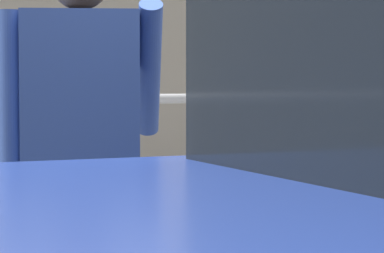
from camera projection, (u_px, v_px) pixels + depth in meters
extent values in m
cylinder|color=slate|center=(269.00, 241.00, 3.44)|extent=(0.07, 0.07, 1.14)
cylinder|color=black|center=(270.00, 52.00, 3.40)|extent=(0.18, 0.18, 0.29)
sphere|color=silver|center=(270.00, 5.00, 3.40)|extent=(0.17, 0.17, 0.17)
cube|color=black|center=(282.00, 34.00, 3.32)|extent=(0.10, 0.01, 0.07)
cube|color=yellow|center=(282.00, 65.00, 3.32)|extent=(0.11, 0.01, 0.09)
cube|color=#2D478C|center=(81.00, 94.00, 3.34)|extent=(0.48, 0.35, 0.62)
cylinder|color=#2D478C|center=(10.00, 90.00, 3.31)|extent=(0.09, 0.09, 0.58)
cylinder|color=#2D478C|center=(149.00, 70.00, 3.51)|extent=(0.22, 0.41, 0.53)
cylinder|color=gray|center=(103.00, 99.00, 5.36)|extent=(24.00, 0.06, 0.06)
cylinder|color=gray|center=(104.00, 180.00, 5.39)|extent=(24.00, 0.05, 0.05)
cylinder|color=gray|center=(104.00, 189.00, 5.39)|extent=(0.06, 0.06, 1.07)
cylinder|color=gray|center=(377.00, 173.00, 6.26)|extent=(0.06, 0.06, 1.07)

